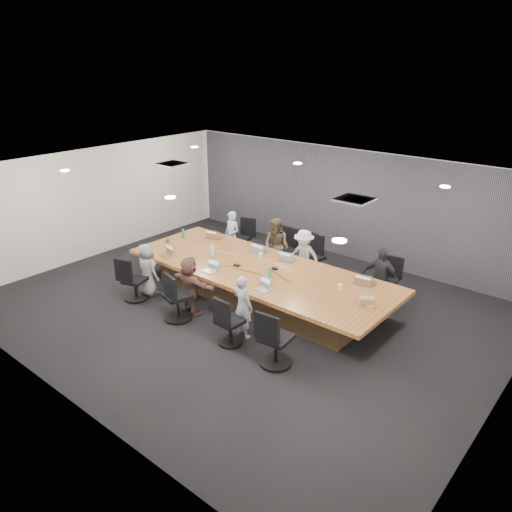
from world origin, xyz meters
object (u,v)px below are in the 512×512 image
Objects in this scene: chair_5 at (177,299)px; snack_packet at (370,306)px; stapler at (241,278)px; chair_3 at (386,285)px; chair_1 at (285,253)px; person_6 at (243,306)px; chair_4 at (135,283)px; mug_brown at (168,241)px; bottle_green_left at (183,233)px; bottle_clear at (212,251)px; canvas_bag at (367,301)px; chair_6 at (230,325)px; person_4 at (147,269)px; laptop_2 at (289,259)px; conference_table at (259,283)px; person_3 at (380,278)px; laptop_5 at (209,271)px; laptop_4 at (166,256)px; person_1 at (276,247)px; person_0 at (232,236)px; laptop_1 at (262,251)px; chair_7 at (276,342)px; laptop_0 at (217,237)px; laptop_6 at (262,290)px; chair_0 at (241,241)px; laptop_3 at (367,283)px; bottle_green_right at (270,274)px; person_5 at (190,285)px.

snack_packet is (3.35, 1.63, 0.32)m from chair_5.
chair_3 is at bearing 34.03° from stapler.
person_6 is at bearing 115.15° from chair_1.
chair_4 is 7.00× the size of mug_brown.
bottle_clear reaches higher than bottle_green_left.
chair_6 is at bearing -137.71° from canvas_bag.
laptop_2 is at bearing -133.55° from person_4.
conference_table is 4.53× the size of person_3.
canvas_bag is (3.25, 0.77, 0.06)m from laptop_5.
conference_table is at bearing 30.71° from chair_3.
laptop_4 is 1.35× the size of bottle_green_left.
person_6 is (1.42, -0.55, -0.13)m from laptop_5.
snack_packet reaches higher than laptop_4.
chair_4 is at bearing -120.58° from person_1.
person_0 is 1.54m from laptop_1.
conference_table is 32.88× the size of snack_packet.
mug_brown reaches higher than laptop_1.
chair_7 is 4.55m from laptop_0.
chair_6 is 0.56× the size of person_3.
chair_7 reaches higher than chair_3.
snack_packet is (0.52, -1.42, 0.10)m from person_3.
laptop_4 is (-1.48, -2.15, 0.06)m from person_1.
laptop_1 is 2.18m from laptop_4.
laptop_0 and laptop_6 have the same top height.
chair_1 is 0.61× the size of person_1.
person_1 is at bearing 45.53° from chair_4.
laptop_2 is at bearing 140.45° from chair_0.
laptop_2 reaches higher than chair_3.
laptop_1 and laptop_3 have the same top height.
chair_1 is 1.15× the size of chair_6.
chair_5 is at bearing -91.26° from laptop_5.
bottle_green_right reaches higher than laptop_4.
person_4 is (-0.04, -2.70, -0.05)m from person_0.
person_3 reaches higher than conference_table.
chair_3 is 0.85× the size of chair_7.
laptop_4 is 1.05× the size of laptop_5.
laptop_0 is at bearing -57.60° from person_5.
chair_0 is 3.40m from chair_4.
chair_1 is 0.44m from person_1.
person_1 reaches higher than chair_3.
chair_6 is 3.94m from bottle_green_left.
chair_1 is 2.86m from laptop_3.
chair_6 is at bearing 52.09° from laptop_3.
chair_4 is at bearing -88.66° from person_0.
person_3 is at bearing 39.73° from laptop_4.
person_4 is (-2.05, -1.35, 0.19)m from conference_table.
bottle_green_left is at bearing -157.26° from person_1.
chair_7 is 2.76× the size of laptop_4.
canvas_bag is at bearing 154.38° from laptop_2.
person_6 is at bearing 119.27° from laptop_1.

